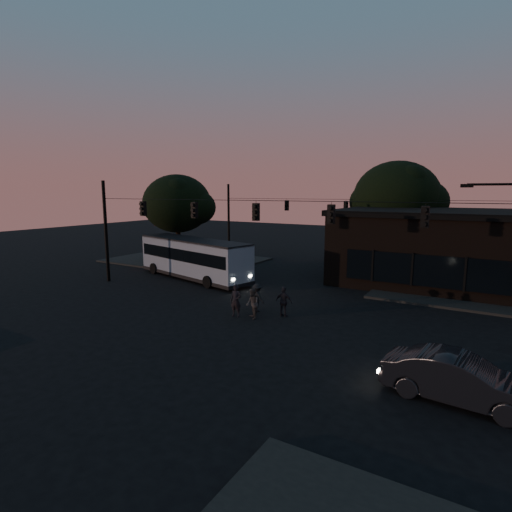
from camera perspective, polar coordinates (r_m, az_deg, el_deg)
The scene contains 14 objects.
ground at distance 20.66m, azimuth -5.78°, elevation -9.78°, with size 120.00×120.00×0.00m, color black.
sidewalk_far_right at distance 30.38m, azimuth 30.64°, elevation -4.72°, with size 14.00×10.00×0.15m, color black.
sidewalk_far_left at distance 39.80m, azimuth -9.98°, elevation -0.54°, with size 14.00×10.00×0.15m, color black.
building at distance 31.98m, azimuth 25.69°, elevation 1.10°, with size 15.40×10.41×5.40m.
tree_behind at distance 38.43m, azimuth 19.42°, elevation 7.91°, with size 7.60×7.60×9.43m.
tree_left at distance 38.51m, azimuth -11.18°, elevation 7.33°, with size 6.40×6.40×8.30m.
signal_rig_near at distance 22.99m, azimuth -0.00°, elevation 3.57°, with size 26.24×0.30×7.50m.
signal_rig_far at distance 37.60m, azimuth 12.65°, elevation 5.16°, with size 26.24×0.30×7.50m.
bus at distance 31.24m, azimuth -8.93°, elevation -0.07°, with size 11.26×5.06×3.09m.
car at distance 14.85m, azimuth 27.10°, elevation -15.39°, with size 1.64×4.70×1.55m, color black.
pedestrian_a at distance 21.68m, azimuth -2.88°, elevation -6.39°, with size 0.64×0.42×1.76m, color black.
pedestrian_b at distance 21.33m, azimuth -0.50°, elevation -6.83°, with size 0.79×0.62×1.63m, color #383333.
pedestrian_c at distance 21.72m, azimuth 4.01°, elevation -6.53°, with size 0.97×0.40×1.65m, color black.
pedestrian_d at distance 22.62m, azimuth 0.19°, elevation -5.93°, with size 1.03×0.59×1.60m, color black.
Camera 1 is at (11.72, -15.64, 6.70)m, focal length 28.00 mm.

